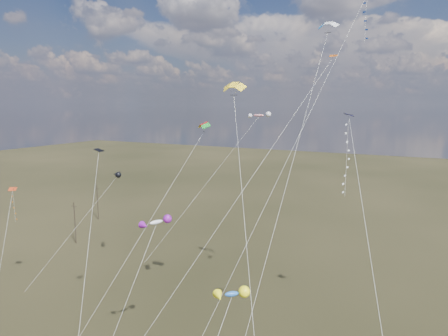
% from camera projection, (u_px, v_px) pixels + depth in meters
% --- Properties ---
extents(utility_pole_near, '(1.40, 0.20, 8.00)m').
position_uv_depth(utility_pole_near, '(75.00, 222.00, 75.69)').
color(utility_pole_near, black).
rests_on(utility_pole_near, ground).
extents(utility_pole_far, '(1.40, 0.20, 8.00)m').
position_uv_depth(utility_pole_far, '(98.00, 202.00, 91.60)').
color(utility_pole_far, black).
rests_on(utility_pole_far, ground).
extents(diamond_navy_tall, '(13.13, 16.52, 36.81)m').
position_uv_depth(diamond_navy_tall, '(351.00, 46.00, 38.14)').
color(diamond_navy_tall, navy).
rests_on(diamond_navy_tall, ground).
extents(diamond_black_mid, '(9.87, 15.04, 21.71)m').
position_uv_depth(diamond_black_mid, '(91.00, 225.00, 36.90)').
color(diamond_black_mid, black).
rests_on(diamond_black_mid, ground).
extents(diamond_red_low, '(8.91, 10.94, 15.33)m').
position_uv_depth(diamond_red_low, '(13.00, 210.00, 52.50)').
color(diamond_red_low, '#B63613').
rests_on(diamond_red_low, ground).
extents(diamond_navy_right, '(8.90, 19.26, 25.48)m').
position_uv_depth(diamond_navy_right, '(349.00, 168.00, 33.07)').
color(diamond_navy_right, '#131051').
rests_on(diamond_navy_right, ground).
extents(diamond_orange_center, '(15.81, 18.95, 31.20)m').
position_uv_depth(diamond_orange_center, '(259.00, 166.00, 38.64)').
color(diamond_orange_center, '#BF4D08').
rests_on(diamond_orange_center, ground).
extents(parafoil_yellow, '(12.49, 18.62, 28.80)m').
position_uv_depth(parafoil_yellow, '(234.00, 86.00, 40.08)').
color(parafoil_yellow, yellow).
rests_on(parafoil_yellow, ground).
extents(parafoil_blue_white, '(3.54, 22.12, 35.03)m').
position_uv_depth(parafoil_blue_white, '(327.00, 26.00, 41.04)').
color(parafoil_blue_white, '#1B7DCF').
rests_on(parafoil_blue_white, ground).
extents(parafoil_tricolor, '(10.73, 13.88, 24.71)m').
position_uv_depth(parafoil_tricolor, '(203.00, 125.00, 42.46)').
color(parafoil_tricolor, gold).
rests_on(parafoil_tricolor, ground).
extents(novelty_orange_black, '(8.43, 13.17, 16.13)m').
position_uv_depth(novelty_orange_black, '(117.00, 175.00, 61.08)').
color(novelty_orange_black, '#CB580B').
rests_on(novelty_orange_black, ground).
extents(novelty_white_purple, '(1.83, 12.89, 15.90)m').
position_uv_depth(novelty_white_purple, '(156.00, 223.00, 36.81)').
color(novelty_white_purple, white).
rests_on(novelty_white_purple, ground).
extents(novelty_redwhite_stripe, '(15.32, 18.15, 24.88)m').
position_uv_depth(novelty_redwhite_stripe, '(258.00, 116.00, 72.08)').
color(novelty_redwhite_stripe, red).
rests_on(novelty_redwhite_stripe, ground).
extents(novelty_blue_yellow, '(2.92, 9.46, 13.52)m').
position_uv_depth(novelty_blue_yellow, '(231.00, 295.00, 27.91)').
color(novelty_blue_yellow, blue).
rests_on(novelty_blue_yellow, ground).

